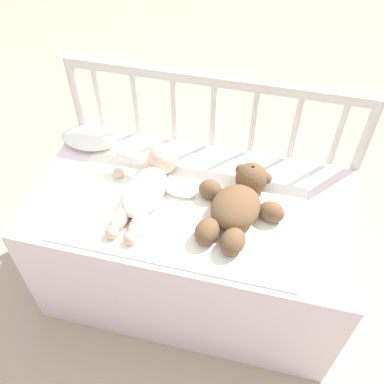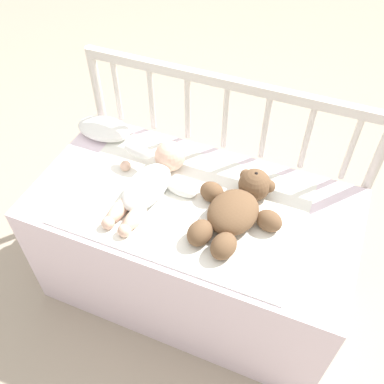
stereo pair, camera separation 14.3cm
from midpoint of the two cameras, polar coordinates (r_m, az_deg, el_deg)
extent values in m
plane|color=tan|center=(1.92, 2.28, -12.18)|extent=(12.00, 12.00, 0.00)
cube|color=silver|center=(1.69, 2.55, -7.53)|extent=(1.13, 0.59, 0.54)
cylinder|color=beige|center=(1.94, -9.35, 7.43)|extent=(0.04, 0.04, 0.85)
cylinder|color=beige|center=(1.77, 23.46, -1.79)|extent=(0.04, 0.04, 0.85)
cube|color=beige|center=(1.52, 7.59, 14.15)|extent=(1.10, 0.03, 0.04)
cylinder|color=beige|center=(1.75, -7.61, 13.04)|extent=(0.02, 0.02, 0.27)
cylinder|color=beige|center=(1.69, -2.97, 12.04)|extent=(0.02, 0.02, 0.27)
cylinder|color=beige|center=(1.65, 1.93, 10.90)|extent=(0.02, 0.02, 0.27)
cylinder|color=beige|center=(1.61, 7.05, 9.60)|extent=(0.02, 0.02, 0.27)
cylinder|color=beige|center=(1.59, 12.31, 8.19)|extent=(0.02, 0.02, 0.27)
cylinder|color=beige|center=(1.58, 17.62, 6.68)|extent=(0.02, 0.02, 0.27)
cylinder|color=beige|center=(1.59, 22.90, 5.11)|extent=(0.02, 0.02, 0.27)
cube|color=white|center=(1.47, 1.84, -1.66)|extent=(0.81, 0.51, 0.01)
ellipsoid|color=brown|center=(1.40, 8.42, -2.80)|extent=(0.20, 0.23, 0.09)
sphere|color=brown|center=(1.48, 11.08, 0.82)|extent=(0.11, 0.11, 0.11)
sphere|color=tan|center=(1.46, 11.25, 1.65)|extent=(0.05, 0.05, 0.05)
sphere|color=black|center=(1.45, 11.36, 2.19)|extent=(0.02, 0.02, 0.02)
sphere|color=brown|center=(1.51, 9.94, 2.04)|extent=(0.04, 0.04, 0.04)
sphere|color=brown|center=(1.48, 12.96, 0.61)|extent=(0.04, 0.04, 0.04)
ellipsoid|color=brown|center=(1.47, 5.47, -0.15)|extent=(0.10, 0.09, 0.07)
ellipsoid|color=brown|center=(1.42, 13.11, -3.93)|extent=(0.10, 0.09, 0.07)
ellipsoid|color=brown|center=(1.35, 4.12, -5.63)|extent=(0.10, 0.11, 0.08)
ellipsoid|color=brown|center=(1.33, 7.34, -7.34)|extent=(0.10, 0.11, 0.08)
ellipsoid|color=white|center=(1.47, -3.31, 0.59)|extent=(0.15, 0.25, 0.08)
sphere|color=beige|center=(1.56, -0.34, 4.68)|extent=(0.11, 0.11, 0.11)
ellipsoid|color=white|center=(1.55, -4.54, 5.32)|extent=(0.12, 0.06, 0.05)
ellipsoid|color=white|center=(1.49, 1.22, 0.21)|extent=(0.12, 0.06, 0.05)
sphere|color=beige|center=(1.58, -6.32, 3.37)|extent=(0.04, 0.04, 0.04)
sphere|color=beige|center=(1.48, 2.55, -0.13)|extent=(0.04, 0.04, 0.04)
ellipsoid|color=beige|center=(1.43, -6.97, -2.59)|extent=(0.06, 0.12, 0.05)
ellipsoid|color=beige|center=(1.40, -4.76, -3.57)|extent=(0.06, 0.12, 0.05)
sphere|color=beige|center=(1.40, -8.30, -4.29)|extent=(0.04, 0.04, 0.04)
sphere|color=beige|center=(1.38, -6.07, -5.32)|extent=(0.04, 0.04, 0.04)
ellipsoid|color=white|center=(1.74, -9.38, 8.22)|extent=(0.22, 0.14, 0.06)
camera|label=1|loc=(0.07, -87.13, 3.10)|focal=40.00mm
camera|label=2|loc=(0.07, 92.87, -3.10)|focal=40.00mm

